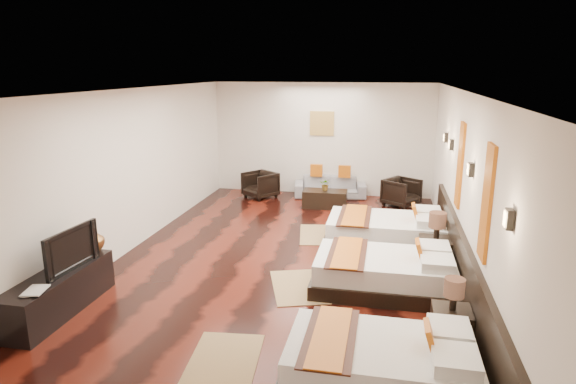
% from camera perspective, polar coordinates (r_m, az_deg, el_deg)
% --- Properties ---
extents(floor, '(5.50, 9.50, 0.01)m').
position_cam_1_polar(floor, '(8.20, -0.77, -8.23)').
color(floor, black).
rests_on(floor, ground).
extents(ceiling, '(5.50, 9.50, 0.01)m').
position_cam_1_polar(ceiling, '(7.58, -0.84, 11.72)').
color(ceiling, white).
rests_on(ceiling, floor).
extents(back_wall, '(5.50, 0.01, 2.80)m').
position_cam_1_polar(back_wall, '(12.38, 3.95, 6.15)').
color(back_wall, silver).
rests_on(back_wall, floor).
extents(left_wall, '(0.01, 9.50, 2.80)m').
position_cam_1_polar(left_wall, '(8.77, -18.64, 2.08)').
color(left_wall, silver).
rests_on(left_wall, floor).
extents(right_wall, '(0.01, 9.50, 2.80)m').
position_cam_1_polar(right_wall, '(7.68, 19.67, 0.35)').
color(right_wall, silver).
rests_on(right_wall, floor).
extents(headboard_panel, '(0.08, 6.60, 0.90)m').
position_cam_1_polar(headboard_panel, '(7.20, 19.55, -8.50)').
color(headboard_panel, black).
rests_on(headboard_panel, floor).
extents(bed_near, '(1.95, 1.23, 0.74)m').
position_cam_1_polar(bed_near, '(5.28, 10.99, -19.07)').
color(bed_near, black).
rests_on(bed_near, floor).
extents(bed_mid, '(2.04, 1.28, 0.78)m').
position_cam_1_polar(bed_mid, '(7.32, 11.32, -9.13)').
color(bed_mid, black).
rests_on(bed_mid, floor).
extents(bed_far, '(2.13, 1.34, 0.81)m').
position_cam_1_polar(bed_far, '(9.02, 11.46, -4.52)').
color(bed_far, black).
rests_on(bed_far, floor).
extents(nightstand_a, '(0.43, 0.43, 0.86)m').
position_cam_1_polar(nightstand_a, '(6.08, 18.48, -14.35)').
color(nightstand_a, black).
rests_on(nightstand_a, floor).
extents(nightstand_b, '(0.49, 0.49, 0.98)m').
position_cam_1_polar(nightstand_b, '(8.07, 16.76, -6.62)').
color(nightstand_b, black).
rests_on(nightstand_b, floor).
extents(jute_mat_near, '(0.87, 1.27, 0.01)m').
position_cam_1_polar(jute_mat_near, '(5.71, -7.58, -19.10)').
color(jute_mat_near, olive).
rests_on(jute_mat_near, floor).
extents(jute_mat_mid, '(1.09, 1.38, 0.01)m').
position_cam_1_polar(jute_mat_mid, '(7.35, 1.26, -10.96)').
color(jute_mat_mid, olive).
rests_on(jute_mat_mid, floor).
extents(jute_mat_far, '(0.94, 1.31, 0.01)m').
position_cam_1_polar(jute_mat_far, '(9.52, 3.70, -4.97)').
color(jute_mat_far, olive).
rests_on(jute_mat_far, floor).
extents(tv_console, '(0.50, 1.80, 0.55)m').
position_cam_1_polar(tv_console, '(7.21, -25.10, -10.55)').
color(tv_console, black).
rests_on(tv_console, floor).
extents(tv, '(0.20, 0.98, 0.56)m').
position_cam_1_polar(tv, '(7.10, -24.45, -6.00)').
color(tv, black).
rests_on(tv, tv_console).
extents(book, '(0.30, 0.36, 0.03)m').
position_cam_1_polar(book, '(6.70, -28.26, -10.12)').
color(book, black).
rests_on(book, tv_console).
extents(figurine, '(0.41, 0.41, 0.38)m').
position_cam_1_polar(figurine, '(7.64, -21.95, -5.08)').
color(figurine, brown).
rests_on(figurine, tv_console).
extents(sofa, '(1.84, 0.94, 0.51)m').
position_cam_1_polar(sofa, '(12.27, 4.92, 0.61)').
color(sofa, gray).
rests_on(sofa, floor).
extents(armchair_left, '(0.98, 0.99, 0.65)m').
position_cam_1_polar(armchair_left, '(12.14, -3.26, 0.84)').
color(armchair_left, black).
rests_on(armchair_left, floor).
extents(armchair_right, '(0.99, 0.98, 0.65)m').
position_cam_1_polar(armchair_right, '(11.68, 13.08, -0.05)').
color(armchair_right, black).
rests_on(armchair_right, floor).
extents(coffee_table, '(1.01, 0.52, 0.40)m').
position_cam_1_polar(coffee_table, '(11.33, 4.32, -0.81)').
color(coffee_table, black).
rests_on(coffee_table, floor).
extents(table_plant, '(0.26, 0.23, 0.28)m').
position_cam_1_polar(table_plant, '(11.28, 4.40, 0.90)').
color(table_plant, '#21571D').
rests_on(table_plant, coffee_table).
extents(orange_panel_a, '(0.04, 0.40, 1.30)m').
position_cam_1_polar(orange_panel_a, '(5.79, 22.15, -1.18)').
color(orange_panel_a, '#D86014').
rests_on(orange_panel_a, right_wall).
extents(orange_panel_b, '(0.04, 0.40, 1.30)m').
position_cam_1_polar(orange_panel_b, '(7.91, 19.42, 2.98)').
color(orange_panel_b, '#D86014').
rests_on(orange_panel_b, right_wall).
extents(sconce_near, '(0.07, 0.12, 0.18)m').
position_cam_1_polar(sconce_near, '(4.70, 24.32, -2.89)').
color(sconce_near, black).
rests_on(sconce_near, right_wall).
extents(sconce_mid, '(0.07, 0.12, 0.18)m').
position_cam_1_polar(sconce_mid, '(6.81, 20.48, 2.46)').
color(sconce_mid, black).
rests_on(sconce_mid, right_wall).
extents(sconce_far, '(0.07, 0.12, 0.18)m').
position_cam_1_polar(sconce_far, '(8.96, 18.45, 5.27)').
color(sconce_far, black).
rests_on(sconce_far, right_wall).
extents(sconce_lounge, '(0.07, 0.12, 0.18)m').
position_cam_1_polar(sconce_lounge, '(9.84, 17.88, 6.06)').
color(sconce_lounge, black).
rests_on(sconce_lounge, right_wall).
extents(gold_artwork, '(0.60, 0.04, 0.60)m').
position_cam_1_polar(gold_artwork, '(12.31, 3.97, 7.98)').
color(gold_artwork, '#AD873F').
rests_on(gold_artwork, back_wall).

